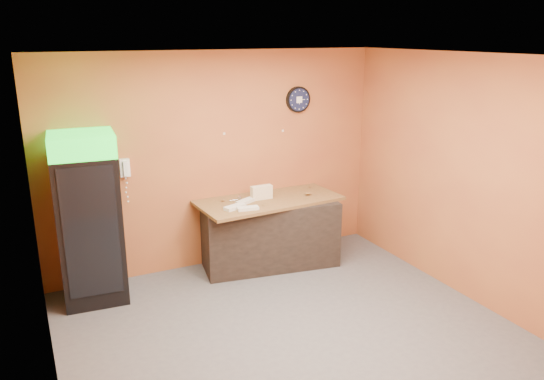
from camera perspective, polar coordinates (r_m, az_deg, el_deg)
floor at (r=5.76m, az=1.75°, el=-14.85°), size 4.50×4.50×0.00m
back_wall at (r=6.93m, az=-5.88°, el=3.15°), size 4.50×0.02×2.80m
left_wall at (r=4.62m, az=-23.72°, el=-5.16°), size 0.02×4.00×2.80m
right_wall at (r=6.49m, az=19.74°, el=1.32°), size 0.02×4.00×2.80m
ceiling at (r=4.91m, az=2.04°, el=14.24°), size 4.50×4.00×0.02m
beverage_cooler at (r=6.31m, az=-18.97°, el=-3.23°), size 0.74×0.75×1.96m
prep_counter at (r=7.08m, az=-0.33°, el=-4.64°), size 1.85×1.04×0.88m
wall_clock at (r=7.25m, az=2.84°, el=9.70°), size 0.35×0.06×0.35m
wall_phone at (r=6.56m, az=-15.56°, el=2.31°), size 0.12×0.10×0.22m
butcher_paper at (r=6.93m, az=-0.33°, el=-1.11°), size 1.91×0.97×0.04m
sub_roll_stack at (r=6.89m, az=-1.14°, el=-0.26°), size 0.28×0.10×0.18m
wrapped_sandwich_left at (r=6.55m, az=-4.02°, el=-1.84°), size 0.31×0.20×0.04m
wrapped_sandwich_mid at (r=6.50m, az=-2.61°, el=-1.98°), size 0.27×0.14×0.04m
wrapped_sandwich_right at (r=6.77m, az=-2.83°, el=-1.21°), size 0.30×0.22×0.04m
kitchen_tool at (r=6.87m, az=-3.53°, el=-0.87°), size 0.05×0.05×0.05m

